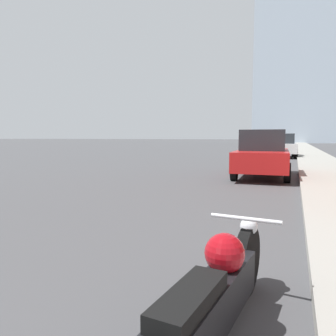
% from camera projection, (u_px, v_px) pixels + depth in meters
% --- Properties ---
extents(sidewalk, '(2.23, 240.00, 0.15)m').
position_uv_depth(sidewalk, '(307.00, 150.00, 34.86)').
color(sidewalk, gray).
rests_on(sidewalk, ground_plane).
extents(motorcycle, '(0.62, 2.58, 0.74)m').
position_uv_depth(motorcycle, '(211.00, 300.00, 2.15)').
color(motorcycle, black).
rests_on(motorcycle, ground_plane).
extents(parked_car_red, '(1.96, 4.56, 1.68)m').
position_uv_depth(parked_car_red, '(263.00, 154.00, 11.75)').
color(parked_car_red, red).
rests_on(parked_car_red, ground_plane).
extents(parked_car_white, '(2.16, 4.27, 1.66)m').
position_uv_depth(parked_car_white, '(281.00, 146.00, 22.94)').
color(parked_car_white, silver).
rests_on(parked_car_white, ground_plane).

